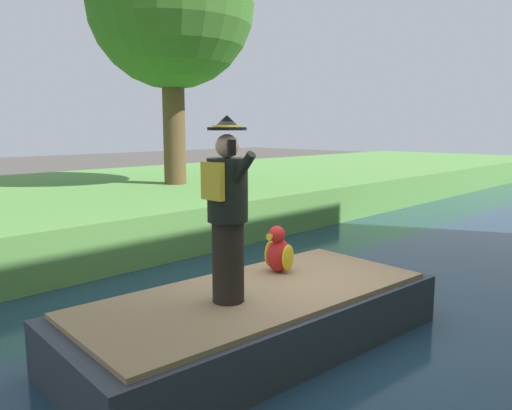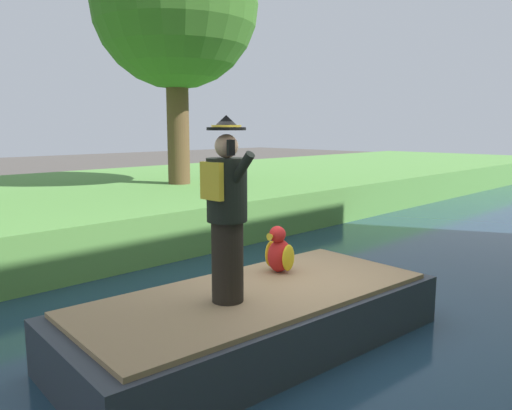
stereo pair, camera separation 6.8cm
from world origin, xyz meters
name	(u,v)px [view 1 (the left image)]	position (x,y,z in m)	size (l,w,h in m)	color
ground_plane	(295,336)	(0.00, 0.00, 0.00)	(80.00, 80.00, 0.00)	#4C4742
canal_water	(295,332)	(0.00, 0.00, 0.05)	(6.82, 48.00, 0.10)	#1E384C
grass_bank_near	(23,214)	(-8.10, 0.00, 0.49)	(9.38, 48.00, 0.98)	#568E42
boat	(256,318)	(0.00, -0.66, 0.40)	(2.13, 4.33, 0.61)	#333842
person_pirate	(227,211)	(0.02, -1.08, 1.64)	(0.61, 0.42, 1.85)	black
parrot_plush	(279,252)	(-0.31, 0.05, 0.95)	(0.36, 0.34, 0.57)	red
tree_broad	(171,6)	(-7.02, 3.52, 5.43)	(4.14, 4.14, 6.56)	brown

